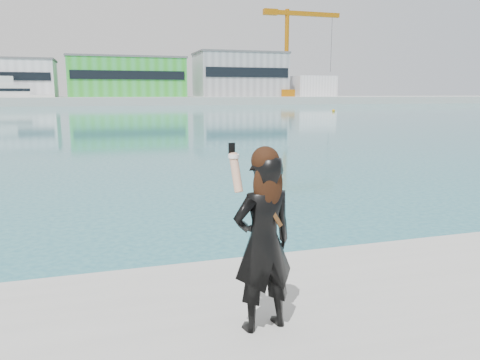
# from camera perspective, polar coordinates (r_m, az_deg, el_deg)

# --- Properties ---
(far_quay) EXTENTS (320.00, 40.00, 2.00)m
(far_quay) POSITION_cam_1_polar(r_m,az_deg,el_deg) (134.57, -17.02, 9.25)
(far_quay) COLOR #9E9E99
(far_quay) RESTS_ON ground
(warehouse_white) EXTENTS (24.48, 15.35, 9.50)m
(warehouse_white) POSITION_cam_1_polar(r_m,az_deg,el_deg) (134.28, -26.74, 11.06)
(warehouse_white) COLOR silver
(warehouse_white) RESTS_ON far_quay
(warehouse_green) EXTENTS (30.60, 16.36, 10.50)m
(warehouse_green) POSITION_cam_1_polar(r_m,az_deg,el_deg) (132.89, -13.63, 12.10)
(warehouse_green) COLOR green
(warehouse_green) RESTS_ON far_quay
(warehouse_grey_right) EXTENTS (25.50, 15.35, 12.50)m
(warehouse_grey_right) POSITION_cam_1_polar(r_m,az_deg,el_deg) (138.76, -0.02, 12.72)
(warehouse_grey_right) COLOR gray
(warehouse_grey_right) RESTS_ON far_quay
(ancillary_shed) EXTENTS (12.00, 10.00, 6.00)m
(ancillary_shed) POSITION_cam_1_polar(r_m,az_deg,el_deg) (144.87, 8.73, 11.22)
(ancillary_shed) COLOR silver
(ancillary_shed) RESTS_ON far_quay
(dock_crane) EXTENTS (23.00, 4.00, 24.00)m
(dock_crane) POSITION_cam_1_polar(r_m,az_deg,el_deg) (138.11, 6.18, 15.50)
(dock_crane) COLOR #C36B0B
(dock_crane) RESTS_ON far_quay
(flagpole_right) EXTENTS (1.28, 0.16, 8.00)m
(flagpole_right) POSITION_cam_1_polar(r_m,az_deg,el_deg) (127.67, -6.95, 12.07)
(flagpole_right) COLOR silver
(flagpole_right) RESTS_ON far_quay
(motor_yacht) EXTENTS (19.79, 9.07, 8.92)m
(motor_yacht) POSITION_cam_1_polar(r_m,az_deg,el_deg) (121.92, -26.58, 9.23)
(motor_yacht) COLOR silver
(motor_yacht) RESTS_ON ground
(buoy_near) EXTENTS (0.50, 0.50, 0.50)m
(buoy_near) POSITION_cam_1_polar(r_m,az_deg,el_deg) (77.58, 11.33, 8.16)
(buoy_near) COLOR orange
(buoy_near) RESTS_ON ground
(woman) EXTENTS (0.64, 0.47, 1.69)m
(woman) POSITION_cam_1_polar(r_m,az_deg,el_deg) (4.15, 2.87, -7.05)
(woman) COLOR black
(woman) RESTS_ON near_quay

